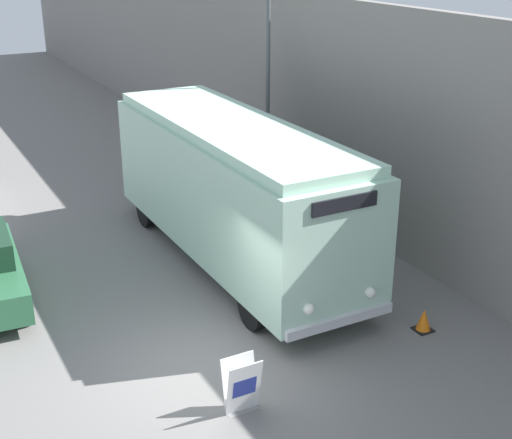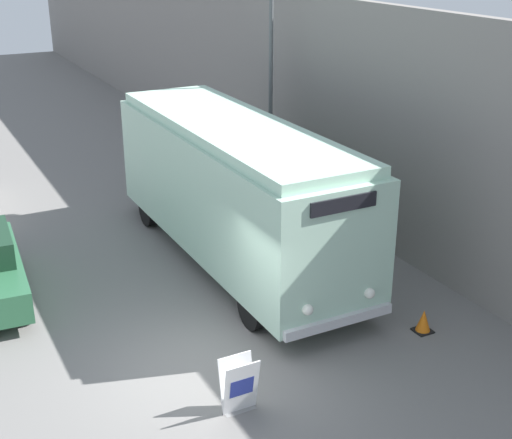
% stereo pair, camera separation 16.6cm
% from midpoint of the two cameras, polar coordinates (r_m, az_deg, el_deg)
% --- Properties ---
extents(ground_plane, '(80.00, 80.00, 0.00)m').
position_cam_midpoint_polar(ground_plane, '(13.57, -4.31, -11.97)').
color(ground_plane, slate).
extents(building_wall_right, '(0.30, 60.00, 6.02)m').
position_cam_midpoint_polar(building_wall_right, '(23.58, 0.49, 10.84)').
color(building_wall_right, gray).
rests_on(building_wall_right, ground_plane).
extents(vintage_bus, '(2.58, 9.20, 3.48)m').
position_cam_midpoint_polar(vintage_bus, '(17.05, -1.46, 2.70)').
color(vintage_bus, black).
rests_on(vintage_bus, ground_plane).
extents(sign_board, '(0.62, 0.37, 1.00)m').
position_cam_midpoint_polar(sign_board, '(12.30, -0.96, -13.19)').
color(sign_board, gray).
rests_on(sign_board, ground_plane).
extents(streetlamp, '(0.36, 0.36, 7.02)m').
position_cam_midpoint_polar(streetlamp, '(20.72, 1.44, 13.45)').
color(streetlamp, '#595E60').
rests_on(streetlamp, ground_plane).
extents(traffic_cone, '(0.36, 0.36, 0.48)m').
position_cam_midpoint_polar(traffic_cone, '(15.02, 13.56, -7.91)').
color(traffic_cone, black).
rests_on(traffic_cone, ground_plane).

